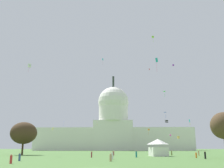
{
  "coord_description": "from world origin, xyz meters",
  "views": [
    {
      "loc": [
        3.95,
        -33.55,
        2.58
      ],
      "look_at": [
        -1.71,
        98.31,
        34.91
      ],
      "focal_mm": 41.57,
      "sensor_mm": 36.0,
      "label": 1
    }
  ],
  "objects_px": {
    "kite_black_low": "(167,121)",
    "kite_red_high": "(149,69)",
    "person_maroon_back_center": "(92,154)",
    "person_orange_front_center": "(196,155)",
    "kite_pink_mid": "(97,122)",
    "kite_turquoise_mid": "(157,62)",
    "kite_blue_mid": "(64,122)",
    "event_tent": "(158,148)",
    "kite_cyan_high": "(103,60)",
    "person_denim_mid_center": "(20,157)",
    "person_maroon_near_tree_east": "(114,153)",
    "kite_orange_low": "(149,130)",
    "kite_lime_high": "(153,37)",
    "person_olive_lawn_far_left": "(172,153)",
    "kite_gold_low": "(178,137)",
    "person_tan_back_right": "(199,153)",
    "capitol_building": "(113,128)",
    "person_black_back_left": "(205,155)",
    "kite_blue_low": "(166,113)",
    "person_teal_lawn_far_right": "(136,154)",
    "kite_magenta_low": "(170,135)",
    "person_red_front_left": "(11,159)",
    "kite_violet_high": "(173,65)",
    "kite_white_mid": "(29,66)",
    "kite_green_mid": "(165,93)",
    "person_white_aisle_center": "(112,156)",
    "kite_turquoise_low": "(190,121)",
    "tree_west_mid": "(24,133)",
    "kite_yellow_low": "(53,129)",
    "tree_east_far": "(224,126)",
    "person_tan_near_tree_west": "(111,158)"
  },
  "relations": [
    {
      "from": "capitol_building",
      "to": "kite_turquoise_mid",
      "type": "bearing_deg",
      "value": -82.25
    },
    {
      "from": "kite_black_low",
      "to": "kite_red_high",
      "type": "xyz_separation_m",
      "value": [
        4.74,
        90.59,
        45.33
      ]
    },
    {
      "from": "capitol_building",
      "to": "kite_cyan_high",
      "type": "height_order",
      "value": "capitol_building"
    },
    {
      "from": "kite_blue_mid",
      "to": "person_olive_lawn_far_left",
      "type": "bearing_deg",
      "value": -113.19
    },
    {
      "from": "person_orange_front_center",
      "to": "kite_blue_mid",
      "type": "relative_size",
      "value": 0.47
    },
    {
      "from": "person_white_aisle_center",
      "to": "person_tan_near_tree_west",
      "type": "relative_size",
      "value": 1.14
    },
    {
      "from": "person_red_front_left",
      "to": "kite_violet_high",
      "type": "height_order",
      "value": "kite_violet_high"
    },
    {
      "from": "person_black_back_left",
      "to": "kite_white_mid",
      "type": "relative_size",
      "value": 0.59
    },
    {
      "from": "kite_green_mid",
      "to": "person_maroon_near_tree_east",
      "type": "bearing_deg",
      "value": 95.49
    },
    {
      "from": "person_olive_lawn_far_left",
      "to": "person_red_front_left",
      "type": "xyz_separation_m",
      "value": [
        -34.26,
        -46.67,
        -0.07
      ]
    },
    {
      "from": "person_black_back_left",
      "to": "kite_lime_high",
      "type": "distance_m",
      "value": 73.81
    },
    {
      "from": "person_black_back_left",
      "to": "kite_blue_low",
      "type": "distance_m",
      "value": 44.8
    },
    {
      "from": "kite_cyan_high",
      "to": "event_tent",
      "type": "bearing_deg",
      "value": 101.26
    },
    {
      "from": "person_maroon_back_center",
      "to": "person_orange_front_center",
      "type": "bearing_deg",
      "value": -34.25
    },
    {
      "from": "kite_gold_low",
      "to": "person_teal_lawn_far_right",
      "type": "bearing_deg",
      "value": -34.95
    },
    {
      "from": "event_tent",
      "to": "kite_turquoise_mid",
      "type": "bearing_deg",
      "value": -86.22
    },
    {
      "from": "person_red_front_left",
      "to": "kite_blue_mid",
      "type": "distance_m",
      "value": 145.34
    },
    {
      "from": "person_denim_mid_center",
      "to": "kite_pink_mid",
      "type": "distance_m",
      "value": 146.21
    },
    {
      "from": "person_olive_lawn_far_left",
      "to": "kite_gold_low",
      "type": "xyz_separation_m",
      "value": [
        15.54,
        62.95,
        7.38
      ]
    },
    {
      "from": "person_denim_mid_center",
      "to": "kite_blue_mid",
      "type": "bearing_deg",
      "value": 17.56
    },
    {
      "from": "person_black_back_left",
      "to": "kite_turquoise_low",
      "type": "height_order",
      "value": "kite_turquoise_low"
    },
    {
      "from": "kite_blue_low",
      "to": "kite_cyan_high",
      "type": "relative_size",
      "value": 0.57
    },
    {
      "from": "person_maroon_back_center",
      "to": "person_maroon_near_tree_east",
      "type": "height_order",
      "value": "person_maroon_back_center"
    },
    {
      "from": "kite_pink_mid",
      "to": "kite_turquoise_mid",
      "type": "bearing_deg",
      "value": -70.48
    },
    {
      "from": "event_tent",
      "to": "kite_cyan_high",
      "type": "relative_size",
      "value": 1.96
    },
    {
      "from": "tree_east_far",
      "to": "person_maroon_back_center",
      "type": "distance_m",
      "value": 35.23
    },
    {
      "from": "tree_west_mid",
      "to": "person_white_aisle_center",
      "type": "relative_size",
      "value": 6.52
    },
    {
      "from": "kite_white_mid",
      "to": "kite_turquoise_mid",
      "type": "height_order",
      "value": "kite_white_mid"
    },
    {
      "from": "tree_west_mid",
      "to": "event_tent",
      "type": "bearing_deg",
      "value": -11.77
    },
    {
      "from": "person_tan_back_right",
      "to": "kite_blue_mid",
      "type": "distance_m",
      "value": 119.71
    },
    {
      "from": "kite_pink_mid",
      "to": "kite_magenta_low",
      "type": "height_order",
      "value": "kite_pink_mid"
    },
    {
      "from": "person_teal_lawn_far_right",
      "to": "kite_magenta_low",
      "type": "height_order",
      "value": "kite_magenta_low"
    },
    {
      "from": "person_denim_mid_center",
      "to": "kite_red_high",
      "type": "bearing_deg",
      "value": -9.29
    },
    {
      "from": "person_black_back_left",
      "to": "kite_orange_low",
      "type": "relative_size",
      "value": 0.49
    },
    {
      "from": "kite_orange_low",
      "to": "person_denim_mid_center",
      "type": "bearing_deg",
      "value": 125.05
    },
    {
      "from": "person_denim_mid_center",
      "to": "kite_lime_high",
      "type": "height_order",
      "value": "kite_lime_high"
    },
    {
      "from": "kite_pink_mid",
      "to": "kite_white_mid",
      "type": "distance_m",
      "value": 110.32
    },
    {
      "from": "tree_east_far",
      "to": "kite_lime_high",
      "type": "height_order",
      "value": "kite_lime_high"
    },
    {
      "from": "person_orange_front_center",
      "to": "person_black_back_left",
      "type": "xyz_separation_m",
      "value": [
        0.53,
        -5.62,
        0.14
      ]
    },
    {
      "from": "person_red_front_left",
      "to": "kite_white_mid",
      "type": "xyz_separation_m",
      "value": [
        -15.15,
        44.33,
        30.45
      ]
    },
    {
      "from": "person_maroon_near_tree_east",
      "to": "capitol_building",
      "type": "bearing_deg",
      "value": 170.77
    },
    {
      "from": "kite_yellow_low",
      "to": "kite_gold_low",
      "type": "distance_m",
      "value": 71.62
    },
    {
      "from": "person_maroon_near_tree_east",
      "to": "kite_black_low",
      "type": "bearing_deg",
      "value": 70.72
    },
    {
      "from": "person_teal_lawn_far_right",
      "to": "person_red_front_left",
      "type": "height_order",
      "value": "person_teal_lawn_far_right"
    },
    {
      "from": "person_orange_front_center",
      "to": "kite_orange_low",
      "type": "xyz_separation_m",
      "value": [
        -1.65,
        103.24,
        13.11
      ]
    },
    {
      "from": "kite_cyan_high",
      "to": "kite_red_high",
      "type": "bearing_deg",
      "value": -143.87
    },
    {
      "from": "event_tent",
      "to": "person_tan_near_tree_west",
      "type": "relative_size",
      "value": 5.05
    },
    {
      "from": "kite_green_mid",
      "to": "person_white_aisle_center",
      "type": "bearing_deg",
      "value": 115.49
    },
    {
      "from": "event_tent",
      "to": "person_denim_mid_center",
      "type": "height_order",
      "value": "event_tent"
    },
    {
      "from": "person_olive_lawn_far_left",
      "to": "kite_violet_high",
      "type": "distance_m",
      "value": 93.54
    }
  ]
}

